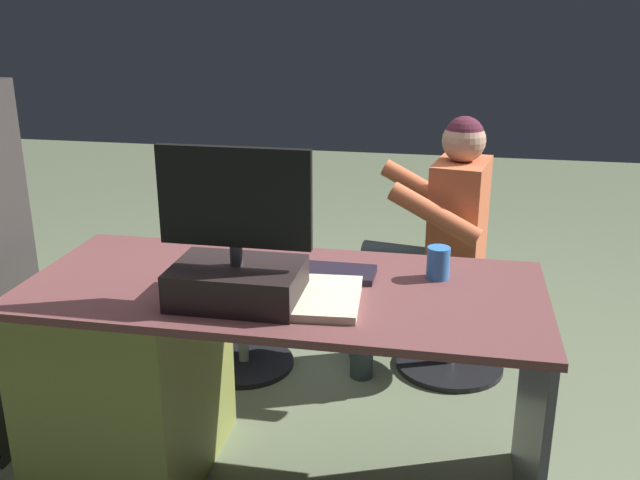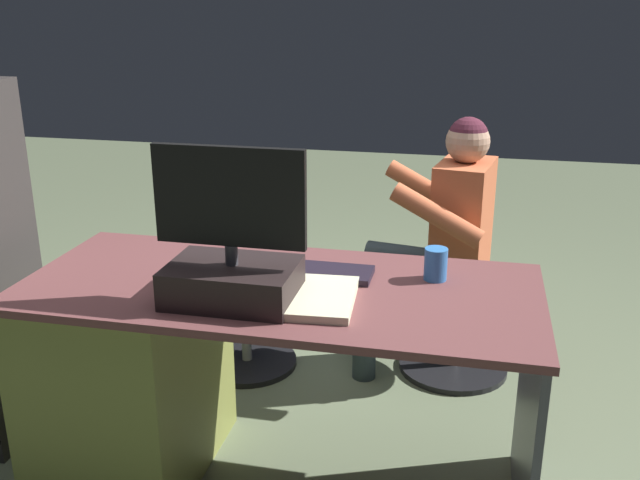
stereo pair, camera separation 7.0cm
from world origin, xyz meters
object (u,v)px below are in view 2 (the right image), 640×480
(office_chair_teddy, at_px, (245,308))
(teddy_bear, at_px, (244,236))
(computer_mouse, at_px, (217,258))
(keyboard, at_px, (306,271))
(person, at_px, (438,229))
(desk, at_px, (159,368))
(cup, at_px, (436,264))
(visitor_chair, at_px, (456,316))
(monitor, at_px, (232,262))
(tv_remote, at_px, (170,285))

(office_chair_teddy, height_order, teddy_bear, teddy_bear)
(computer_mouse, xyz_separation_m, office_chair_teddy, (0.12, -0.62, -0.46))
(keyboard, bearing_deg, person, -115.04)
(keyboard, xyz_separation_m, teddy_bear, (0.43, -0.66, -0.13))
(desk, xyz_separation_m, cup, (-0.88, -0.15, 0.38))
(teddy_bear, relative_size, visitor_chair, 0.69)
(cup, relative_size, visitor_chair, 0.22)
(keyboard, bearing_deg, teddy_bear, -57.07)
(visitor_chair, xyz_separation_m, person, (0.09, 0.02, 0.39))
(keyboard, height_order, teddy_bear, teddy_bear)
(monitor, relative_size, cup, 4.44)
(tv_remote, bearing_deg, person, -150.73)
(monitor, distance_m, office_chair_teddy, 1.09)
(cup, bearing_deg, desk, 9.42)
(office_chair_teddy, relative_size, teddy_bear, 1.43)
(computer_mouse, height_order, visitor_chair, computer_mouse)
(monitor, xyz_separation_m, tv_remote, (0.21, -0.04, -0.11))
(keyboard, bearing_deg, computer_mouse, -4.80)
(tv_remote, relative_size, office_chair_teddy, 0.33)
(monitor, height_order, visitor_chair, monitor)
(office_chair_teddy, distance_m, teddy_bear, 0.33)
(desk, height_order, keyboard, keyboard)
(visitor_chair, bearing_deg, office_chair_teddy, 9.90)
(monitor, distance_m, teddy_bear, 0.97)
(person, bearing_deg, monitor, 63.06)
(office_chair_teddy, bearing_deg, visitor_chair, -170.10)
(desk, bearing_deg, tv_remote, 138.06)
(monitor, bearing_deg, computer_mouse, -60.76)
(computer_mouse, xyz_separation_m, cup, (-0.71, -0.01, 0.03))
(office_chair_teddy, bearing_deg, keyboard, 123.41)
(keyboard, xyz_separation_m, office_chair_teddy, (0.43, -0.65, -0.46))
(keyboard, relative_size, cup, 4.17)
(visitor_chair, bearing_deg, cup, 85.36)
(desk, bearing_deg, teddy_bear, -93.54)
(keyboard, relative_size, tv_remote, 2.80)
(tv_remote, bearing_deg, office_chair_teddy, -110.03)
(computer_mouse, bearing_deg, monitor, 119.24)
(computer_mouse, bearing_deg, office_chair_teddy, -78.78)
(cup, distance_m, person, 0.76)
(visitor_chair, bearing_deg, keyboard, 60.11)
(computer_mouse, relative_size, cup, 0.95)
(tv_remote, bearing_deg, desk, -66.13)
(monitor, xyz_separation_m, visitor_chair, (-0.62, -1.05, -0.58))
(desk, distance_m, monitor, 0.57)
(tv_remote, relative_size, teddy_bear, 0.47)
(keyboard, height_order, person, person)
(teddy_bear, bearing_deg, tv_remote, 94.10)
(cup, bearing_deg, teddy_bear, -36.83)
(computer_mouse, bearing_deg, visitor_chair, -134.55)
(person, bearing_deg, tv_remote, 53.45)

